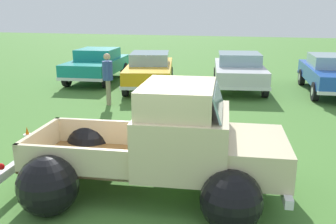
{
  "coord_description": "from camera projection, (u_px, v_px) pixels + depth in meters",
  "views": [
    {
      "loc": [
        1.86,
        -5.51,
        3.05
      ],
      "look_at": [
        0.0,
        1.48,
        1.03
      ],
      "focal_mm": 38.86,
      "sensor_mm": 36.0,
      "label": 1
    }
  ],
  "objects": [
    {
      "name": "show_car_1",
      "position": [
        150.0,
        69.0,
        14.59
      ],
      "size": [
        2.74,
        4.68,
        1.43
      ],
      "rotation": [
        0.0,
        0.0,
        -1.34
      ],
      "color": "black",
      "rests_on": "ground"
    },
    {
      "name": "show_car_2",
      "position": [
        239.0,
        70.0,
        14.44
      ],
      "size": [
        2.5,
        4.41,
        1.43
      ],
      "rotation": [
        0.0,
        0.0,
        -1.42
      ],
      "color": "black",
      "rests_on": "ground"
    },
    {
      "name": "lane_cone_0",
      "position": [
        28.0,
        141.0,
        7.94
      ],
      "size": [
        0.36,
        0.36,
        0.63
      ],
      "color": "black",
      "rests_on": "ground"
    },
    {
      "name": "show_car_0",
      "position": [
        97.0,
        64.0,
        16.04
      ],
      "size": [
        2.28,
        4.31,
        1.43
      ],
      "rotation": [
        0.0,
        0.0,
        -1.47
      ],
      "color": "black",
      "rests_on": "ground"
    },
    {
      "name": "ground_plane",
      "position": [
        146.0,
        190.0,
        6.41
      ],
      "size": [
        80.0,
        80.0,
        0.0
      ],
      "primitive_type": "plane",
      "color": "#477A33"
    },
    {
      "name": "spectator_0",
      "position": [
        108.0,
        76.0,
        11.99
      ],
      "size": [
        0.44,
        0.52,
        1.71
      ],
      "rotation": [
        0.0,
        0.0,
        0.39
      ],
      "color": "gray",
      "rests_on": "ground"
    },
    {
      "name": "vintage_pickup_truck",
      "position": [
        168.0,
        151.0,
        6.15
      ],
      "size": [
        4.78,
        3.13,
        1.96
      ],
      "rotation": [
        0.0,
        0.0,
        0.1
      ],
      "color": "black",
      "rests_on": "ground"
    },
    {
      "name": "show_car_3",
      "position": [
        332.0,
        72.0,
        13.77
      ],
      "size": [
        2.15,
        4.66,
        1.43
      ],
      "rotation": [
        0.0,
        0.0,
        -1.5
      ],
      "color": "black",
      "rests_on": "ground"
    }
  ]
}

